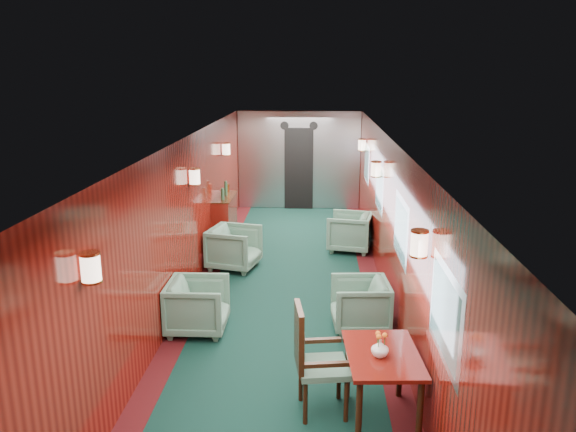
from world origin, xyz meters
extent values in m
plane|color=#0C2D24|center=(0.00, 0.00, 0.00)|extent=(12.00, 12.00, 0.00)
cube|color=white|center=(0.00, 0.00, 2.35)|extent=(3.00, 12.00, 0.10)
cube|color=white|center=(0.00, 0.00, 2.36)|extent=(1.20, 12.00, 0.06)
cube|color=maroon|center=(0.00, 6.00, 1.20)|extent=(3.00, 0.10, 2.40)
cube|color=maroon|center=(-1.50, 0.00, 1.20)|extent=(0.10, 12.00, 2.40)
cube|color=maroon|center=(1.50, 0.00, 1.20)|extent=(0.10, 12.00, 2.40)
cube|color=#3A0B0E|center=(-1.35, 0.00, 0.00)|extent=(0.30, 12.00, 0.01)
cube|color=#3A0B0E|center=(1.35, 0.00, 0.00)|extent=(0.30, 12.00, 0.01)
cube|color=#ABADB2|center=(0.00, 5.92, 1.20)|extent=(2.98, 0.12, 2.38)
cube|color=black|center=(0.00, 5.84, 1.00)|extent=(0.70, 0.06, 2.00)
cylinder|color=black|center=(-0.35, 5.85, 2.05)|extent=(0.20, 0.04, 0.20)
cylinder|color=black|center=(0.35, 5.85, 2.05)|extent=(0.20, 0.04, 0.20)
cube|color=silver|center=(1.49, -3.50, 1.45)|extent=(0.02, 1.10, 0.80)
cube|color=#496D6D|center=(1.48, -3.50, 1.45)|extent=(0.01, 0.96, 0.66)
cube|color=silver|center=(1.49, -1.00, 1.45)|extent=(0.02, 1.10, 0.80)
cube|color=#496D6D|center=(1.48, -1.00, 1.45)|extent=(0.01, 0.96, 0.66)
cube|color=silver|center=(1.49, 1.50, 1.45)|extent=(0.02, 1.10, 0.80)
cube|color=#496D6D|center=(1.48, 1.50, 1.45)|extent=(0.01, 0.96, 0.66)
cube|color=silver|center=(1.49, 4.00, 1.45)|extent=(0.02, 1.10, 0.80)
cube|color=#496D6D|center=(1.48, 4.00, 1.45)|extent=(0.01, 0.96, 0.66)
cylinder|color=#FFE4C6|center=(-1.40, -3.50, 1.80)|extent=(0.16, 0.16, 0.24)
cylinder|color=#BD7B35|center=(-1.40, -3.50, 1.68)|extent=(0.17, 0.17, 0.02)
cylinder|color=#FFE4C6|center=(1.40, -2.70, 1.80)|extent=(0.16, 0.16, 0.24)
cylinder|color=#BD7B35|center=(1.40, -2.70, 1.68)|extent=(0.17, 0.17, 0.02)
cylinder|color=#FFE4C6|center=(-1.40, 0.50, 1.80)|extent=(0.16, 0.16, 0.24)
cylinder|color=#BD7B35|center=(-1.40, 0.50, 1.68)|extent=(0.17, 0.17, 0.02)
cylinder|color=#FFE4C6|center=(1.40, 1.30, 1.80)|extent=(0.16, 0.16, 0.24)
cylinder|color=#BD7B35|center=(1.40, 1.30, 1.68)|extent=(0.17, 0.17, 0.02)
cylinder|color=#FFE4C6|center=(-1.40, 3.50, 1.80)|extent=(0.16, 0.16, 0.24)
cylinder|color=#BD7B35|center=(-1.40, 3.50, 1.68)|extent=(0.17, 0.17, 0.02)
cylinder|color=#FFE4C6|center=(1.40, 4.30, 1.80)|extent=(0.16, 0.16, 0.24)
cylinder|color=#BD7B35|center=(1.40, 4.30, 1.68)|extent=(0.17, 0.17, 0.02)
cube|color=maroon|center=(1.09, -2.84, 0.72)|extent=(0.75, 1.03, 0.04)
cylinder|color=#32180B|center=(0.85, -3.28, 0.35)|extent=(0.06, 0.06, 0.70)
cylinder|color=#32180B|center=(1.40, -3.24, 0.35)|extent=(0.06, 0.06, 0.70)
cylinder|color=#32180B|center=(0.79, -2.43, 0.35)|extent=(0.06, 0.06, 0.70)
cylinder|color=#32180B|center=(1.34, -2.40, 0.35)|extent=(0.06, 0.06, 0.70)
cube|color=#214D3E|center=(0.53, -2.70, 0.49)|extent=(0.55, 0.55, 0.06)
cube|color=#32180B|center=(0.29, -2.73, 0.83)|extent=(0.12, 0.45, 0.64)
cube|color=#214D3E|center=(0.31, -2.73, 0.76)|extent=(0.07, 0.34, 0.38)
cube|color=#32180B|center=(0.56, -2.94, 0.66)|extent=(0.45, 0.12, 0.04)
cube|color=#32180B|center=(0.49, -2.46, 0.66)|extent=(0.45, 0.12, 0.04)
cylinder|color=#32180B|center=(0.36, -2.92, 0.23)|extent=(0.05, 0.05, 0.46)
cylinder|color=#32180B|center=(0.76, -2.87, 0.23)|extent=(0.05, 0.05, 0.46)
cylinder|color=#32180B|center=(0.30, -2.53, 0.23)|extent=(0.05, 0.05, 0.46)
cylinder|color=#32180B|center=(0.70, -2.47, 0.23)|extent=(0.05, 0.05, 0.46)
cube|color=maroon|center=(-1.34, 2.73, 0.49)|extent=(0.33, 1.09, 0.98)
cube|color=#32180B|center=(-1.33, 2.73, 0.98)|extent=(0.35, 1.11, 0.02)
cylinder|color=#23472D|center=(-1.32, 2.45, 1.10)|extent=(0.07, 0.07, 0.22)
cylinder|color=#23472D|center=(-1.32, 2.84, 1.13)|extent=(0.06, 0.06, 0.28)
cylinder|color=#BD7B35|center=(-1.32, 3.05, 1.08)|extent=(0.08, 0.08, 0.18)
imported|color=silver|center=(1.06, -2.90, 0.82)|extent=(0.19, 0.19, 0.17)
imported|color=#214D3E|center=(-1.10, -0.97, 0.35)|extent=(0.78, 0.76, 0.71)
imported|color=#214D3E|center=(-0.97, 1.46, 0.37)|extent=(0.97, 0.96, 0.74)
imported|color=#214D3E|center=(1.04, -0.79, 0.34)|extent=(0.80, 0.78, 0.68)
imported|color=#214D3E|center=(1.08, 2.56, 0.36)|extent=(0.94, 0.92, 0.73)
camera|label=1|loc=(0.44, -7.74, 3.37)|focal=35.00mm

